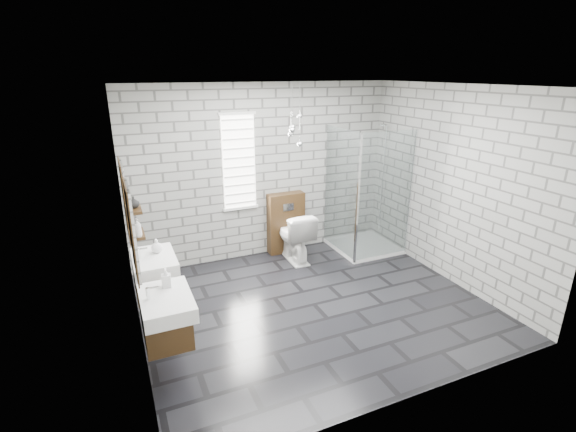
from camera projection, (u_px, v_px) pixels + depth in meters
floor at (314, 305)px, 5.38m from camera, size 4.20×3.60×0.02m
ceiling at (319, 85)px, 4.48m from camera, size 4.20×3.60×0.02m
wall_back at (263, 172)px, 6.50m from camera, size 4.20×0.02×2.70m
wall_front at (419, 268)px, 3.37m from camera, size 4.20×0.02×2.70m
wall_left at (128, 231)px, 4.14m from camera, size 0.02×3.60×2.70m
wall_right at (453, 186)px, 5.73m from camera, size 0.02×3.60×2.70m
vanity_left at (162, 306)px, 3.94m from camera, size 0.47×0.70×1.57m
vanity_right at (151, 264)px, 4.77m from camera, size 0.47×0.70×1.57m
shelf_lower at (137, 234)px, 4.14m from camera, size 0.14×0.30×0.03m
shelf_upper at (134, 209)px, 4.05m from camera, size 0.14×0.30×0.03m
window at (239, 162)px, 6.26m from camera, size 0.56×0.05×1.48m
cistern_panel at (286, 223)px, 6.81m from camera, size 0.60×0.20×1.00m
flush_plate at (288, 207)px, 6.62m from camera, size 0.18×0.01×0.12m
shower_enclosure at (364, 223)px, 6.80m from camera, size 1.00×1.00×2.03m
pendant_cluster at (295, 130)px, 6.01m from camera, size 0.25×0.22×0.90m
toilet at (295, 236)px, 6.54m from camera, size 0.46×0.79×0.80m
soap_bottle_a at (166, 278)px, 4.07m from camera, size 0.10×0.10×0.19m
soap_bottle_b at (157, 246)px, 4.83m from camera, size 0.15×0.15×0.17m
soap_bottle_c at (138, 228)px, 4.01m from camera, size 0.09×0.09×0.19m
vase at (134, 202)px, 4.04m from camera, size 0.11×0.11×0.11m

